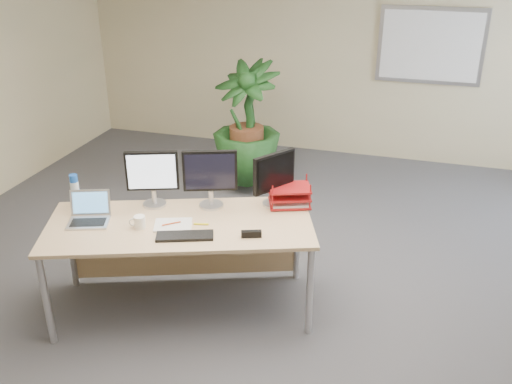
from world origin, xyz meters
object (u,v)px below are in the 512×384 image
(laptop, at_px, (89,214))
(desk, at_px, (182,235))
(monitor_right, at_px, (210,175))
(floor_plant, at_px, (247,130))
(monitor_left, at_px, (152,175))

(laptop, bearing_deg, desk, 22.33)
(monitor_right, distance_m, laptop, 1.00)
(floor_plant, bearing_deg, laptop, -100.55)
(desk, xyz_separation_m, monitor_left, (-0.29, 0.12, 0.44))
(desk, xyz_separation_m, laptop, (-0.66, -0.27, 0.23))
(floor_plant, distance_m, monitor_right, 2.12)
(desk, xyz_separation_m, floor_plant, (-0.18, 2.31, 0.12))
(desk, height_order, monitor_right, monitor_right)
(desk, bearing_deg, monitor_right, 54.48)
(laptop, bearing_deg, monitor_right, 31.63)
(desk, bearing_deg, floor_plant, 94.42)
(desk, distance_m, floor_plant, 2.32)
(desk, bearing_deg, laptop, -157.67)
(laptop, bearing_deg, monitor_left, 46.89)
(monitor_left, bearing_deg, laptop, -133.11)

